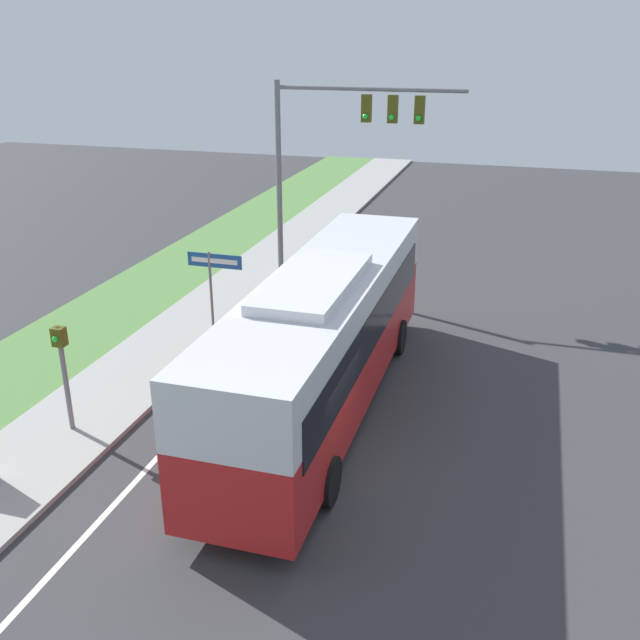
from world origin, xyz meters
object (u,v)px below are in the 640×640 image
(bus, at_px, (325,332))
(pedestrian_signal, at_px, (63,361))
(signal_gantry, at_px, (337,140))
(street_sign, at_px, (213,278))

(bus, height_order, pedestrian_signal, bus)
(signal_gantry, bearing_deg, bus, -76.44)
(bus, distance_m, street_sign, 5.15)
(signal_gantry, bearing_deg, pedestrian_signal, -104.84)
(bus, height_order, signal_gantry, signal_gantry)
(bus, distance_m, pedestrian_signal, 6.09)
(bus, relative_size, pedestrian_signal, 4.52)
(street_sign, bearing_deg, pedestrian_signal, -100.88)
(signal_gantry, height_order, street_sign, signal_gantry)
(pedestrian_signal, relative_size, street_sign, 0.93)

